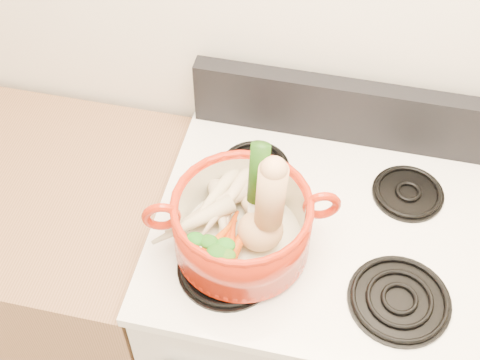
% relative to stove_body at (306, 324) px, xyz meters
% --- Properties ---
extents(wall_back, '(3.50, 0.02, 2.60)m').
position_rel_stove_body_xyz_m(wall_back, '(0.00, 0.35, 0.84)').
color(wall_back, white).
rests_on(wall_back, floor).
extents(stove_body, '(0.76, 0.65, 0.92)m').
position_rel_stove_body_xyz_m(stove_body, '(0.00, 0.00, 0.00)').
color(stove_body, silver).
rests_on(stove_body, floor).
extents(cooktop, '(0.78, 0.67, 0.03)m').
position_rel_stove_body_xyz_m(cooktop, '(0.00, 0.00, 0.47)').
color(cooktop, white).
rests_on(cooktop, stove_body).
extents(control_backsplash, '(0.76, 0.05, 0.18)m').
position_rel_stove_body_xyz_m(control_backsplash, '(0.00, 0.30, 0.58)').
color(control_backsplash, black).
rests_on(control_backsplash, cooktop).
extents(burner_front_left, '(0.22, 0.22, 0.02)m').
position_rel_stove_body_xyz_m(burner_front_left, '(-0.19, -0.16, 0.50)').
color(burner_front_left, black).
rests_on(burner_front_left, cooktop).
extents(burner_front_right, '(0.22, 0.22, 0.02)m').
position_rel_stove_body_xyz_m(burner_front_right, '(0.19, -0.16, 0.50)').
color(burner_front_right, black).
rests_on(burner_front_right, cooktop).
extents(burner_back_left, '(0.17, 0.17, 0.02)m').
position_rel_stove_body_xyz_m(burner_back_left, '(-0.19, 0.14, 0.50)').
color(burner_back_left, black).
rests_on(burner_back_left, cooktop).
extents(burner_back_right, '(0.17, 0.17, 0.02)m').
position_rel_stove_body_xyz_m(burner_back_right, '(0.19, 0.14, 0.50)').
color(burner_back_right, black).
rests_on(burner_back_right, cooktop).
extents(dutch_oven, '(0.38, 0.38, 0.15)m').
position_rel_stove_body_xyz_m(dutch_oven, '(-0.17, -0.10, 0.58)').
color(dutch_oven, '#A01D09').
rests_on(dutch_oven, burner_front_left).
extents(pot_handle_left, '(0.09, 0.04, 0.08)m').
position_rel_stove_body_xyz_m(pot_handle_left, '(-0.33, -0.15, 0.63)').
color(pot_handle_left, '#A01D09').
rests_on(pot_handle_left, dutch_oven).
extents(pot_handle_right, '(0.09, 0.04, 0.08)m').
position_rel_stove_body_xyz_m(pot_handle_right, '(-0.01, -0.05, 0.63)').
color(pot_handle_right, '#A01D09').
rests_on(pot_handle_right, dutch_oven).
extents(squash, '(0.14, 0.14, 0.26)m').
position_rel_stove_body_xyz_m(squash, '(-0.13, -0.11, 0.67)').
color(squash, tan).
rests_on(squash, dutch_oven).
extents(leek, '(0.04, 0.10, 0.27)m').
position_rel_stove_body_xyz_m(leek, '(-0.14, -0.08, 0.67)').
color(leek, white).
rests_on(leek, dutch_oven).
extents(ginger, '(0.10, 0.08, 0.05)m').
position_rel_stove_body_xyz_m(ginger, '(-0.14, -0.03, 0.56)').
color(ginger, tan).
rests_on(ginger, dutch_oven).
extents(parsnip_0, '(0.06, 0.22, 0.06)m').
position_rel_stove_body_xyz_m(parsnip_0, '(-0.21, -0.08, 0.56)').
color(parsnip_0, beige).
rests_on(parsnip_0, dutch_oven).
extents(parsnip_1, '(0.20, 0.19, 0.07)m').
position_rel_stove_body_xyz_m(parsnip_1, '(-0.25, -0.06, 0.57)').
color(parsnip_1, beige).
rests_on(parsnip_1, dutch_oven).
extents(parsnip_2, '(0.11, 0.18, 0.05)m').
position_rel_stove_body_xyz_m(parsnip_2, '(-0.22, -0.08, 0.57)').
color(parsnip_2, beige).
rests_on(parsnip_2, dutch_oven).
extents(parsnip_3, '(0.18, 0.16, 0.06)m').
position_rel_stove_body_xyz_m(parsnip_3, '(-0.28, -0.11, 0.58)').
color(parsnip_3, beige).
rests_on(parsnip_3, dutch_oven).
extents(parsnip_4, '(0.12, 0.22, 0.06)m').
position_rel_stove_body_xyz_m(parsnip_4, '(-0.25, -0.04, 0.59)').
color(parsnip_4, beige).
rests_on(parsnip_4, dutch_oven).
extents(parsnip_5, '(0.11, 0.21, 0.06)m').
position_rel_stove_body_xyz_m(parsnip_5, '(-0.21, -0.05, 0.59)').
color(parsnip_5, beige).
rests_on(parsnip_5, dutch_oven).
extents(carrot_0, '(0.06, 0.16, 0.04)m').
position_rel_stove_body_xyz_m(carrot_0, '(-0.20, -0.13, 0.56)').
color(carrot_0, '#C93D0A').
rests_on(carrot_0, dutch_oven).
extents(carrot_1, '(0.04, 0.17, 0.05)m').
position_rel_stove_body_xyz_m(carrot_1, '(-0.19, -0.16, 0.57)').
color(carrot_1, '#C54409').
rests_on(carrot_1, dutch_oven).
extents(carrot_2, '(0.06, 0.17, 0.05)m').
position_rel_stove_body_xyz_m(carrot_2, '(-0.17, -0.13, 0.57)').
color(carrot_2, '#C8500A').
rests_on(carrot_2, dutch_oven).
extents(carrot_3, '(0.09, 0.14, 0.04)m').
position_rel_stove_body_xyz_m(carrot_3, '(-0.22, -0.15, 0.58)').
color(carrot_3, '#CB600A').
rests_on(carrot_3, dutch_oven).
extents(carrot_4, '(0.04, 0.15, 0.04)m').
position_rel_stove_body_xyz_m(carrot_4, '(-0.18, -0.17, 0.58)').
color(carrot_4, red).
rests_on(carrot_4, dutch_oven).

